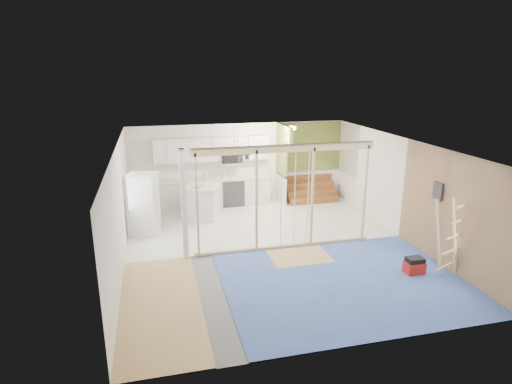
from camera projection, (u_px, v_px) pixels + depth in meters
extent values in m
cube|color=slate|center=(272.00, 249.00, 10.53)|extent=(7.00, 8.00, 0.01)
cube|color=white|center=(273.00, 145.00, 9.80)|extent=(7.00, 8.00, 0.01)
cube|color=white|center=(239.00, 164.00, 13.90)|extent=(7.00, 0.01, 2.60)
cube|color=white|center=(345.00, 275.00, 6.44)|extent=(7.00, 0.01, 2.60)
cube|color=white|center=(119.00, 210.00, 9.37)|extent=(0.01, 8.00, 2.60)
cube|color=white|center=(404.00, 189.00, 10.96)|extent=(0.01, 8.00, 2.60)
cube|color=silver|center=(253.00, 221.00, 12.39)|extent=(7.00, 4.00, 0.02)
cube|color=#4B65B6|center=(345.00, 282.00, 8.89)|extent=(5.00, 4.00, 0.02)
cube|color=tan|center=(161.00, 305.00, 8.04)|extent=(1.50, 4.00, 0.02)
cube|color=tan|center=(299.00, 256.00, 10.08)|extent=(1.40, 1.00, 0.01)
cube|color=#D0BF7F|center=(286.00, 148.00, 9.90)|extent=(4.40, 0.09, 0.18)
cube|color=#D0BF7F|center=(284.00, 246.00, 10.58)|extent=(4.40, 0.09, 0.06)
cube|color=silver|center=(184.00, 205.00, 9.69)|extent=(0.12, 0.14, 2.60)
cube|color=#D0BF7F|center=(197.00, 204.00, 9.76)|extent=(0.04, 0.09, 2.40)
cube|color=#D0BF7F|center=(256.00, 200.00, 10.07)|extent=(0.05, 0.09, 2.40)
cube|color=#D0BF7F|center=(312.00, 196.00, 10.39)|extent=(0.04, 0.09, 2.40)
cube|color=#D0BF7F|center=(365.00, 192.00, 10.71)|extent=(0.04, 0.09, 2.40)
cylinder|color=silver|center=(281.00, 202.00, 10.21)|extent=(0.02, 0.02, 2.35)
cylinder|color=silver|center=(308.00, 199.00, 10.41)|extent=(0.02, 0.02, 2.35)
cylinder|color=silver|center=(295.00, 200.00, 10.31)|extent=(0.02, 0.02, 2.35)
cube|color=silver|center=(214.00, 193.00, 13.65)|extent=(3.60, 0.60, 0.88)
cube|color=beige|center=(213.00, 179.00, 13.52)|extent=(3.66, 0.64, 0.05)
cube|color=silver|center=(139.00, 209.00, 12.10)|extent=(0.60, 1.60, 0.88)
cube|color=beige|center=(137.00, 194.00, 11.97)|extent=(0.64, 1.64, 0.05)
cube|color=silver|center=(212.00, 149.00, 13.37)|extent=(3.60, 0.34, 0.75)
cube|color=silver|center=(231.00, 158.00, 13.55)|extent=(0.72, 0.38, 0.36)
cube|color=black|center=(232.00, 159.00, 13.37)|extent=(0.68, 0.02, 0.30)
cube|color=olive|center=(282.00, 149.00, 13.63)|extent=(0.10, 0.90, 1.60)
cube|color=white|center=(281.00, 190.00, 14.01)|extent=(0.10, 0.90, 0.90)
cube|color=olive|center=(289.00, 135.00, 12.82)|extent=(0.10, 0.50, 0.50)
cube|color=olive|center=(309.00, 147.00, 14.29)|extent=(2.20, 0.04, 1.60)
cube|color=white|center=(308.00, 184.00, 14.65)|extent=(2.20, 0.04, 0.90)
cube|color=brown|center=(314.00, 201.00, 14.02)|extent=(1.70, 0.26, 0.20)
cube|color=brown|center=(312.00, 193.00, 14.21)|extent=(1.70, 0.26, 0.20)
cube|color=brown|center=(309.00, 185.00, 14.39)|extent=(1.70, 0.26, 0.20)
cube|color=brown|center=(307.00, 177.00, 14.58)|extent=(1.70, 0.26, 0.20)
torus|color=black|center=(243.00, 153.00, 11.66)|extent=(0.52, 0.52, 0.02)
cylinder|color=black|center=(238.00, 145.00, 11.55)|extent=(0.01, 0.01, 0.50)
cylinder|color=black|center=(249.00, 144.00, 11.62)|extent=(0.01, 0.01, 0.50)
cylinder|color=#38373D|center=(241.00, 160.00, 11.58)|extent=(0.14, 0.14, 0.14)
cylinder|color=#38373D|center=(247.00, 157.00, 11.82)|extent=(0.12, 0.12, 0.12)
cube|color=tan|center=(456.00, 214.00, 9.09)|extent=(0.02, 4.00, 2.60)
cube|color=#38373D|center=(438.00, 191.00, 9.54)|extent=(0.04, 0.30, 0.40)
cylinder|color=#FFEABF|center=(291.00, 128.00, 12.93)|extent=(0.32, 0.32, 0.08)
cube|color=silver|center=(143.00, 205.00, 11.24)|extent=(0.89, 0.87, 1.67)
cube|color=#38373D|center=(157.00, 204.00, 11.32)|extent=(0.20, 0.65, 1.64)
cube|color=silver|center=(202.00, 203.00, 12.60)|extent=(1.16, 1.16, 0.91)
cube|color=beige|center=(201.00, 187.00, 12.46)|extent=(1.30, 1.30, 0.05)
imported|color=silver|center=(199.00, 186.00, 12.32)|extent=(0.33, 0.33, 0.06)
imported|color=silver|center=(206.00, 175.00, 13.37)|extent=(0.15, 0.15, 0.29)
imported|color=silver|center=(225.00, 175.00, 13.60)|extent=(0.09, 0.09, 0.19)
cube|color=#AA1B0F|center=(414.00, 268.00, 9.25)|extent=(0.41, 0.31, 0.28)
cube|color=black|center=(415.00, 260.00, 9.19)|extent=(0.36, 0.27, 0.10)
cube|color=#D9C184|center=(438.00, 239.00, 8.85)|extent=(0.42, 0.10, 1.76)
cube|color=#D9C184|center=(454.00, 237.00, 8.93)|extent=(0.42, 0.10, 1.76)
cube|color=#D9C184|center=(445.00, 266.00, 9.08)|extent=(0.42, 0.10, 0.12)
cube|color=#D9C184|center=(450.00, 251.00, 9.01)|extent=(0.42, 0.10, 0.12)
cube|color=#D9C184|center=(455.00, 236.00, 8.93)|extent=(0.42, 0.10, 0.12)
cube|color=#D9C184|center=(460.00, 220.00, 8.85)|extent=(0.42, 0.10, 0.12)
cube|color=#D9C184|center=(465.00, 205.00, 8.77)|extent=(0.42, 0.10, 0.12)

